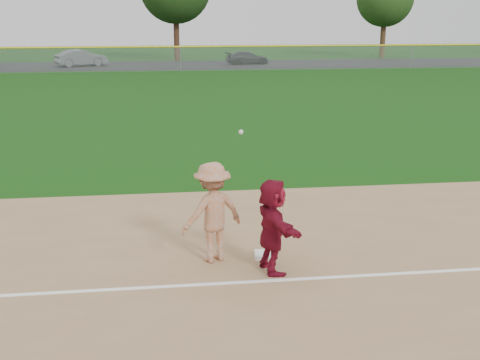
{
  "coord_description": "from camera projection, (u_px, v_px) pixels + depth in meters",
  "views": [
    {
      "loc": [
        -1.56,
        -10.68,
        4.74
      ],
      "look_at": [
        0.0,
        1.5,
        1.3
      ],
      "focal_mm": 45.0,
      "sensor_mm": 36.0,
      "label": 1
    }
  ],
  "objects": [
    {
      "name": "car_mid",
      "position": [
        81.0,
        58.0,
        54.18
      ],
      "size": [
        4.76,
        3.33,
        1.49
      ],
      "primitive_type": "imported",
      "rotation": [
        0.0,
        0.0,
        2.01
      ],
      "color": "#585A60",
      "rests_on": "parking_asphalt"
    },
    {
      "name": "car_right",
      "position": [
        247.0,
        58.0,
        56.41
      ],
      "size": [
        4.3,
        2.44,
        1.18
      ],
      "primitive_type": "imported",
      "rotation": [
        0.0,
        0.0,
        1.78
      ],
      "color": "black",
      "rests_on": "parking_asphalt"
    },
    {
      "name": "foul_line",
      "position": [
        256.0,
        281.0,
        10.9
      ],
      "size": [
        60.0,
        0.1,
        0.01
      ],
      "primitive_type": "cube",
      "color": "white",
      "rests_on": "infield_dirt"
    },
    {
      "name": "ground",
      "position": [
        250.0,
        265.0,
        11.67
      ],
      "size": [
        160.0,
        160.0,
        0.0
      ],
      "primitive_type": "plane",
      "color": "#113F0C",
      "rests_on": "ground"
    },
    {
      "name": "outfield_fence",
      "position": [
        180.0,
        47.0,
        49.34
      ],
      "size": [
        110.0,
        0.12,
        110.0
      ],
      "color": "#999EA0",
      "rests_on": "ground"
    },
    {
      "name": "base_runner",
      "position": [
        273.0,
        226.0,
        11.12
      ],
      "size": [
        0.82,
        1.74,
        1.8
      ],
      "primitive_type": "imported",
      "rotation": [
        0.0,
        0.0,
        1.75
      ],
      "color": "maroon",
      "rests_on": "infield_dirt"
    },
    {
      "name": "first_base_play",
      "position": [
        213.0,
        212.0,
        11.61
      ],
      "size": [
        1.47,
        1.2,
        2.61
      ],
      "color": "#97989A",
      "rests_on": "infield_dirt"
    },
    {
      "name": "first_base",
      "position": [
        265.0,
        255.0,
        11.99
      ],
      "size": [
        0.44,
        0.44,
        0.09
      ],
      "primitive_type": "cube",
      "rotation": [
        0.0,
        0.0,
        -0.11
      ],
      "color": "white",
      "rests_on": "infield_dirt"
    },
    {
      "name": "parking_asphalt",
      "position": [
        179.0,
        65.0,
        55.6
      ],
      "size": [
        120.0,
        10.0,
        0.01
      ],
      "primitive_type": "cube",
      "color": "black",
      "rests_on": "ground"
    }
  ]
}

